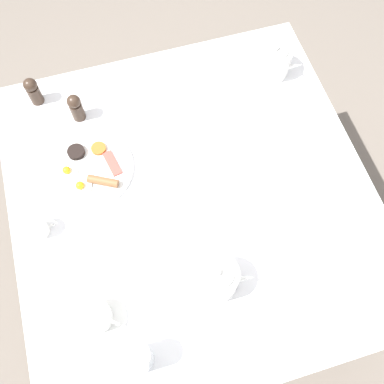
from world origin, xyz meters
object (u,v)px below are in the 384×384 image
at_px(fork_by_plate, 217,143).
at_px(fork_spare, 173,206).
at_px(teapot_far, 216,278).
at_px(pepper_grinder, 33,91).
at_px(knife_by_plate, 360,294).
at_px(salt_grinder, 76,107).
at_px(breakfast_plate, 90,169).
at_px(teacup_with_saucer_left, 96,317).
at_px(creamer_jug, 38,227).
at_px(water_glass_tall, 139,358).
at_px(napkin_folded, 254,206).
at_px(spoon_for_tea, 132,101).
at_px(teapot_near, 273,61).

xyz_separation_m(fork_by_plate, fork_spare, (-0.19, -0.17, 0.00)).
distance_m(teapot_far, fork_by_plate, 0.45).
height_order(teapot_far, fork_by_plate, teapot_far).
relative_size(pepper_grinder, knife_by_plate, 0.55).
xyz_separation_m(salt_grinder, fork_spare, (0.21, -0.40, -0.05)).
relative_size(breakfast_plate, teacup_with_saucer_left, 1.70).
bearing_deg(creamer_jug, fork_spare, -5.06).
xyz_separation_m(water_glass_tall, napkin_folded, (0.43, 0.33, -0.06)).
distance_m(teacup_with_saucer_left, spoon_for_tea, 0.72).
relative_size(teacup_with_saucer_left, fork_spare, 0.98).
height_order(teapot_near, pepper_grinder, teapot_near).
xyz_separation_m(pepper_grinder, napkin_folded, (0.57, -0.57, -0.05)).
relative_size(creamer_jug, pepper_grinder, 0.80).
bearing_deg(teacup_with_saucer_left, teapot_far, 0.51).
bearing_deg(salt_grinder, teacup_with_saucer_left, -96.19).
xyz_separation_m(creamer_jug, napkin_folded, (0.63, -0.10, -0.03)).
xyz_separation_m(breakfast_plate, water_glass_tall, (0.02, -0.59, 0.05)).
height_order(water_glass_tall, napkin_folded, water_glass_tall).
height_order(fork_by_plate, knife_by_plate, same).
xyz_separation_m(teapot_far, salt_grinder, (-0.26, 0.66, 0.00)).
relative_size(breakfast_plate, fork_spare, 1.67).
bearing_deg(teacup_with_saucer_left, creamer_jug, 110.57).
bearing_deg(fork_spare, pepper_grinder, 123.40).
xyz_separation_m(breakfast_plate, teapot_far, (0.27, -0.45, 0.04)).
xyz_separation_m(teapot_near, creamer_jug, (-0.86, -0.37, -0.02)).
distance_m(salt_grinder, fork_by_plate, 0.47).
xyz_separation_m(teacup_with_saucer_left, knife_by_plate, (0.71, -0.14, -0.03)).
bearing_deg(teapot_far, teacup_with_saucer_left, -161.34).
height_order(pepper_grinder, knife_by_plate, pepper_grinder).
bearing_deg(napkin_folded, fork_spare, 163.85).
relative_size(teapot_far, water_glass_tall, 1.64).
distance_m(napkin_folded, knife_by_plate, 0.38).
distance_m(salt_grinder, napkin_folded, 0.65).
xyz_separation_m(teapot_far, spoon_for_tea, (-0.08, 0.67, -0.05)).
bearing_deg(water_glass_tall, teapot_near, 50.32).
bearing_deg(teacup_with_saucer_left, teapot_near, 41.51).
relative_size(breakfast_plate, creamer_jug, 3.15).
height_order(creamer_jug, spoon_for_tea, creamer_jug).
bearing_deg(knife_by_plate, fork_by_plate, 111.89).
distance_m(teapot_far, salt_grinder, 0.71).
bearing_deg(teacup_with_saucer_left, fork_spare, 42.83).
bearing_deg(teapot_near, spoon_for_tea, -143.16).
height_order(teacup_with_saucer_left, creamer_jug, creamer_jug).
relative_size(teapot_far, fork_by_plate, 1.28).
xyz_separation_m(water_glass_tall, spoon_for_tea, (0.17, 0.81, -0.06)).
bearing_deg(spoon_for_tea, fork_spare, -86.02).
distance_m(breakfast_plate, fork_spare, 0.29).
bearing_deg(teapot_near, napkin_folded, -78.18).
distance_m(breakfast_plate, pepper_grinder, 0.34).
height_order(breakfast_plate, creamer_jug, creamer_jug).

